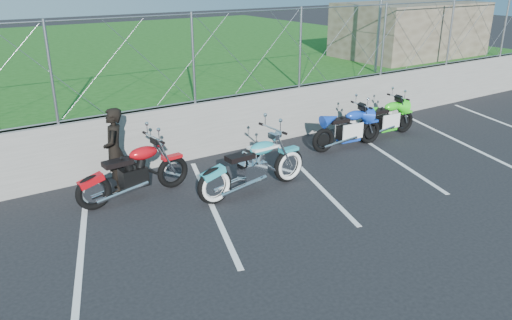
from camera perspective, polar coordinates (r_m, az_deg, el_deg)
ground at (r=8.63m, az=-1.83°, el=-7.65°), size 90.00×90.00×0.00m
retaining_wall at (r=11.27m, az=-11.34°, el=2.49°), size 30.00×0.22×1.30m
grass_field at (r=20.65m, az=-22.41°, el=9.59°), size 30.00×20.00×1.30m
stone_building at (r=18.88m, az=17.19°, el=14.08°), size 5.00×3.00×1.80m
chain_link_fence at (r=10.88m, az=-11.96°, el=10.77°), size 28.00×0.03×2.00m
sign_pole at (r=15.30m, az=13.93°, el=15.29°), size 0.08×0.08×3.00m
parking_lines at (r=9.97m, az=0.98°, el=-3.54°), size 18.29×4.31×0.01m
cruiser_turquoise at (r=9.75m, az=-0.17°, el=-0.93°), size 2.51×0.79×1.25m
naked_orange at (r=9.78m, az=-13.56°, el=-1.54°), size 2.31×0.78×1.15m
sportbike_green at (r=13.57m, az=14.69°, el=4.44°), size 2.01×0.71×1.04m
sportbike_blue at (r=12.48m, az=10.51°, el=3.40°), size 2.04×0.73×1.06m
person_standing at (r=10.03m, az=-15.86°, el=1.00°), size 0.63×0.73×1.70m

